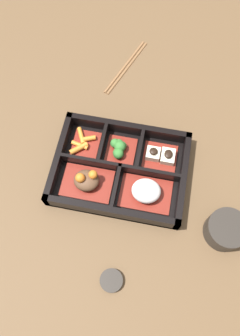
{
  "coord_description": "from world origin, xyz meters",
  "views": [
    {
      "loc": [
        -0.06,
        0.29,
        0.73
      ],
      "look_at": [
        0.0,
        0.0,
        0.03
      ],
      "focal_mm": 35.0,
      "sensor_mm": 36.0,
      "label": 1
    }
  ],
  "objects": [
    {
      "name": "bowl_carrots",
      "position": [
        0.1,
        -0.05,
        0.02
      ],
      "size": [
        0.07,
        0.08,
        0.02
      ],
      "color": "maroon",
      "rests_on": "bento_base"
    },
    {
      "name": "ground_plane",
      "position": [
        0.0,
        0.0,
        0.0
      ],
      "size": [
        3.0,
        3.0,
        0.0
      ],
      "primitive_type": "plane",
      "color": "brown"
    },
    {
      "name": "bento_base",
      "position": [
        0.0,
        0.0,
        0.01
      ],
      "size": [
        0.31,
        0.23,
        0.01
      ],
      "color": "black",
      "rests_on": "ground_plane"
    },
    {
      "name": "tea_cup",
      "position": [
        -0.25,
        0.1,
        0.03
      ],
      "size": [
        0.09,
        0.09,
        0.05
      ],
      "color": "#2D2823",
      "rests_on": "ground_plane"
    },
    {
      "name": "bowl_rice",
      "position": [
        -0.07,
        0.05,
        0.03
      ],
      "size": [
        0.12,
        0.08,
        0.04
      ],
      "color": "maroon",
      "rests_on": "bento_base"
    },
    {
      "name": "bento_rim",
      "position": [
        0.0,
        -0.0,
        0.02
      ],
      "size": [
        0.31,
        0.23,
        0.05
      ],
      "color": "black",
      "rests_on": "ground_plane"
    },
    {
      "name": "chopsticks",
      "position": [
        0.04,
        -0.31,
        0.0
      ],
      "size": [
        0.09,
        0.2,
        0.01
      ],
      "color": "brown",
      "rests_on": "ground_plane"
    },
    {
      "name": "bowl_greens",
      "position": [
        0.01,
        -0.05,
        0.02
      ],
      "size": [
        0.07,
        0.07,
        0.03
      ],
      "color": "maroon",
      "rests_on": "bento_base"
    },
    {
      "name": "bowl_tofu",
      "position": [
        -0.09,
        -0.05,
        0.02
      ],
      "size": [
        0.08,
        0.07,
        0.03
      ],
      "color": "maroon",
      "rests_on": "bento_base"
    },
    {
      "name": "bowl_stew",
      "position": [
        0.07,
        0.05,
        0.03
      ],
      "size": [
        0.12,
        0.08,
        0.05
      ],
      "color": "maroon",
      "rests_on": "bento_base"
    },
    {
      "name": "sauce_dish",
      "position": [
        -0.03,
        0.25,
        0.01
      ],
      "size": [
        0.05,
        0.05,
        0.01
      ],
      "color": "#2D2823",
      "rests_on": "ground_plane"
    }
  ]
}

